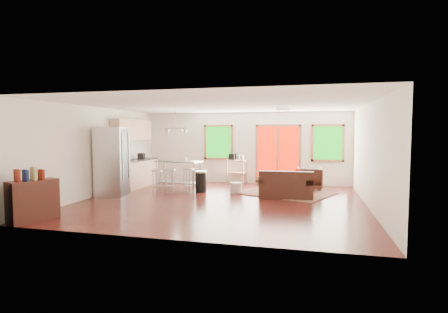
% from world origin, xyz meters
% --- Properties ---
extents(floor, '(7.50, 7.00, 0.02)m').
position_xyz_m(floor, '(0.00, 0.00, -0.01)').
color(floor, '#36100E').
rests_on(floor, ground).
extents(ceiling, '(7.50, 7.00, 0.02)m').
position_xyz_m(ceiling, '(0.00, 0.00, 2.61)').
color(ceiling, white).
rests_on(ceiling, ground).
extents(back_wall, '(7.50, 0.02, 2.60)m').
position_xyz_m(back_wall, '(0.00, 3.51, 1.30)').
color(back_wall, silver).
rests_on(back_wall, ground).
extents(left_wall, '(0.02, 7.00, 2.60)m').
position_xyz_m(left_wall, '(-3.76, 0.00, 1.30)').
color(left_wall, silver).
rests_on(left_wall, ground).
extents(right_wall, '(0.02, 7.00, 2.60)m').
position_xyz_m(right_wall, '(3.76, 0.00, 1.30)').
color(right_wall, silver).
rests_on(right_wall, ground).
extents(front_wall, '(7.50, 0.02, 2.60)m').
position_xyz_m(front_wall, '(0.00, -3.51, 1.30)').
color(front_wall, silver).
rests_on(front_wall, ground).
extents(window_left, '(1.10, 0.05, 1.30)m').
position_xyz_m(window_left, '(-1.00, 3.46, 1.50)').
color(window_left, '#0B5A0B').
rests_on(window_left, back_wall).
extents(french_doors, '(1.60, 0.05, 2.10)m').
position_xyz_m(french_doors, '(1.20, 3.46, 1.10)').
color(french_doors, '#B91000').
rests_on(french_doors, back_wall).
extents(window_right, '(1.10, 0.05, 1.30)m').
position_xyz_m(window_right, '(2.90, 3.46, 1.50)').
color(window_right, '#0B5A0B').
rests_on(window_right, back_wall).
extents(rug, '(3.22, 2.91, 0.03)m').
position_xyz_m(rug, '(1.58, 1.66, 0.01)').
color(rug, '#515E37').
rests_on(rug, floor).
extents(loveseat, '(1.53, 0.92, 0.80)m').
position_xyz_m(loveseat, '(1.67, 0.93, 0.31)').
color(loveseat, black).
rests_on(loveseat, floor).
extents(coffee_table, '(1.01, 0.69, 0.38)m').
position_xyz_m(coffee_table, '(1.64, 1.96, 0.32)').
color(coffee_table, '#361A14').
rests_on(coffee_table, floor).
extents(armchair, '(0.81, 0.76, 0.81)m').
position_xyz_m(armchair, '(2.31, 2.59, 0.40)').
color(armchair, black).
rests_on(armchair, floor).
extents(ottoman, '(0.70, 0.70, 0.36)m').
position_xyz_m(ottoman, '(0.94, 2.52, 0.18)').
color(ottoman, black).
rests_on(ottoman, floor).
extents(pouf, '(0.44, 0.44, 0.33)m').
position_xyz_m(pouf, '(0.11, 1.36, 0.16)').
color(pouf, beige).
rests_on(pouf, floor).
extents(vase, '(0.23, 0.23, 0.35)m').
position_xyz_m(vase, '(1.95, 2.03, 0.53)').
color(vase, silver).
rests_on(vase, coffee_table).
extents(book, '(0.20, 0.04, 0.27)m').
position_xyz_m(book, '(1.98, 1.95, 0.53)').
color(book, maroon).
rests_on(book, coffee_table).
extents(cabinets, '(0.64, 2.24, 2.30)m').
position_xyz_m(cabinets, '(-3.49, 1.70, 0.93)').
color(cabinets, tan).
rests_on(cabinets, floor).
extents(refrigerator, '(0.92, 0.90, 2.01)m').
position_xyz_m(refrigerator, '(-3.32, 0.04, 1.01)').
color(refrigerator, '#B7BABC').
rests_on(refrigerator, floor).
extents(island, '(1.58, 0.83, 0.95)m').
position_xyz_m(island, '(-1.82, 1.49, 0.65)').
color(island, '#B7BABC').
rests_on(island, floor).
extents(cup, '(0.15, 0.12, 0.13)m').
position_xyz_m(cup, '(-1.67, 1.69, 1.02)').
color(cup, white).
rests_on(cup, island).
extents(bar_stool_a, '(0.35, 0.35, 0.70)m').
position_xyz_m(bar_stool_a, '(-2.30, 0.88, 0.52)').
color(bar_stool_a, '#B7BABC').
rests_on(bar_stool_a, floor).
extents(bar_stool_b, '(0.43, 0.43, 0.75)m').
position_xyz_m(bar_stool_b, '(-1.86, 0.83, 0.56)').
color(bar_stool_b, '#B7BABC').
rests_on(bar_stool_b, floor).
extents(bar_stool_c, '(0.41, 0.41, 0.77)m').
position_xyz_m(bar_stool_c, '(-1.31, 1.01, 0.57)').
color(bar_stool_c, '#B7BABC').
rests_on(bar_stool_c, floor).
extents(trash_can, '(0.46, 0.46, 0.66)m').
position_xyz_m(trash_can, '(-0.99, 1.27, 0.33)').
color(trash_can, black).
rests_on(trash_can, floor).
extents(kitchen_cart, '(0.79, 0.59, 1.09)m').
position_xyz_m(kitchen_cart, '(-0.30, 3.35, 0.74)').
color(kitchen_cart, tan).
rests_on(kitchen_cart, floor).
extents(bookshelf, '(0.70, 1.05, 1.15)m').
position_xyz_m(bookshelf, '(-3.35, -2.98, 0.45)').
color(bookshelf, '#361A14').
rests_on(bookshelf, floor).
extents(ceiling_flush, '(0.35, 0.35, 0.12)m').
position_xyz_m(ceiling_flush, '(1.60, 0.60, 2.53)').
color(ceiling_flush, white).
rests_on(ceiling_flush, ceiling).
extents(pendant_light, '(0.80, 0.18, 0.79)m').
position_xyz_m(pendant_light, '(-1.90, 1.50, 1.90)').
color(pendant_light, gray).
rests_on(pendant_light, ceiling).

